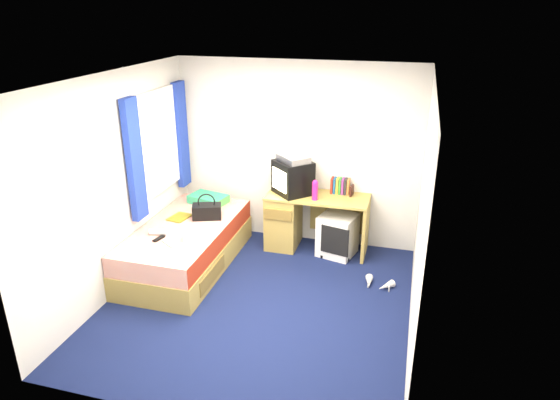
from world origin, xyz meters
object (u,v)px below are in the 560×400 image
(white_heels, at_px, (377,284))
(pink_water_bottle, at_px, (315,191))
(crt_tv, at_px, (293,177))
(remote_control, at_px, (159,239))
(desk, at_px, (297,218))
(picture_frame, at_px, (352,191))
(colour_swatch_fan, at_px, (169,244))
(magazine, at_px, (179,217))
(vcr, at_px, (293,158))
(towel, at_px, (198,234))
(storage_cube, at_px, (338,235))
(pillow, at_px, (208,199))
(bed, at_px, (187,246))
(handbag, at_px, (207,211))
(water_bottle, at_px, (158,232))
(aerosol_can, at_px, (305,186))

(white_heels, bearing_deg, pink_water_bottle, 145.06)
(crt_tv, height_order, remote_control, crt_tv)
(desk, distance_m, picture_frame, 0.81)
(picture_frame, xyz_separation_m, colour_swatch_fan, (-1.82, -1.49, -0.27))
(desk, relative_size, pink_water_bottle, 5.61)
(desk, relative_size, picture_frame, 9.29)
(magazine, xyz_separation_m, colour_swatch_fan, (0.21, -0.69, -0.00))
(vcr, relative_size, white_heels, 1.13)
(desk, relative_size, towel, 4.36)
(storage_cube, bearing_deg, white_heels, -35.41)
(towel, distance_m, magazine, 0.66)
(pillow, bearing_deg, vcr, 6.23)
(bed, xyz_separation_m, handbag, (0.17, 0.28, 0.37))
(pink_water_bottle, height_order, magazine, pink_water_bottle)
(desk, xyz_separation_m, colour_swatch_fan, (-1.14, -1.38, 0.14))
(water_bottle, xyz_separation_m, remote_control, (0.06, -0.11, -0.03))
(picture_frame, distance_m, remote_control, 2.45)
(magazine, distance_m, remote_control, 0.62)
(colour_swatch_fan, bearing_deg, desk, 50.47)
(desk, xyz_separation_m, towel, (-0.87, -1.15, 0.18))
(handbag, bearing_deg, vcr, 11.62)
(crt_tv, height_order, colour_swatch_fan, crt_tv)
(pink_water_bottle, height_order, colour_swatch_fan, pink_water_bottle)
(picture_frame, height_order, pink_water_bottle, pink_water_bottle)
(handbag, bearing_deg, colour_swatch_fan, -120.08)
(water_bottle, bearing_deg, crt_tv, 42.49)
(storage_cube, height_order, aerosol_can, aerosol_can)
(white_heels, bearing_deg, crt_tv, 147.52)
(crt_tv, bearing_deg, vcr, 90.00)
(crt_tv, distance_m, white_heels, 1.70)
(pillow, height_order, storage_cube, pillow)
(pillow, bearing_deg, picture_frame, 7.01)
(vcr, relative_size, water_bottle, 2.00)
(crt_tv, height_order, towel, crt_tv)
(pillow, height_order, water_bottle, pillow)
(desk, relative_size, handbag, 3.25)
(storage_cube, relative_size, handbag, 1.35)
(picture_frame, distance_m, water_bottle, 2.44)
(crt_tv, bearing_deg, white_heels, 11.38)
(bed, bearing_deg, crt_tv, 38.05)
(magazine, bearing_deg, bed, -48.36)
(magazine, bearing_deg, aerosol_can, 26.76)
(pillow, bearing_deg, water_bottle, -99.04)
(water_bottle, relative_size, colour_swatch_fan, 0.91)
(vcr, xyz_separation_m, white_heels, (1.20, -0.77, -1.18))
(bed, bearing_deg, picture_frame, 27.82)
(picture_frame, distance_m, magazine, 2.20)
(desk, distance_m, pink_water_bottle, 0.55)
(picture_frame, bearing_deg, magazine, -148.10)
(pink_water_bottle, distance_m, white_heels, 1.36)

